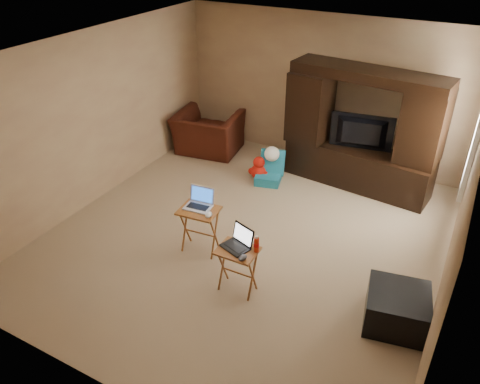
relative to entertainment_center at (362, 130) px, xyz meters
The scene contains 22 objects.
floor 2.47m from the entertainment_center, 113.25° to the right, with size 5.50×5.50×0.00m, color tan.
ceiling 2.75m from the entertainment_center, 113.25° to the right, with size 5.50×5.50×0.00m, color silver.
wall_back 1.15m from the entertainment_center, 143.76° to the left, with size 5.00×5.00×0.00m, color tan.
wall_front 4.93m from the entertainment_center, 100.51° to the right, with size 5.00×5.00×0.00m, color tan.
wall_left 4.00m from the entertainment_center, 148.39° to the right, with size 5.50×5.50×0.00m, color tan.
wall_right 2.65m from the entertainment_center, 52.56° to the right, with size 5.50×5.50×0.00m, color tan.
window_pane 1.73m from the entertainment_center, 18.90° to the right, with size 1.20×1.20×0.00m, color white.
window_frame 1.71m from the entertainment_center, 19.12° to the right, with size 0.06×1.14×1.34m, color white.
entertainment_center is the anchor object (origin of this frame).
television 0.06m from the entertainment_center, 90.00° to the right, with size 0.96×0.13×0.56m, color black.
recliner 2.82m from the entertainment_center, behind, with size 1.13×0.99×0.74m, color #4C1A10.
child_rocker 1.58m from the entertainment_center, 153.75° to the right, with size 0.40×0.45×0.53m, color #1A7290, non-canonical shape.
plush_toy 1.75m from the entertainment_center, 158.31° to the right, with size 0.37×0.31×0.41m, color red, non-canonical shape.
push_toy 0.90m from the entertainment_center, 12.93° to the left, with size 0.60×0.43×0.45m, color blue, non-canonical shape.
ottoman 3.12m from the entertainment_center, 65.57° to the right, with size 0.64×0.64×0.41m, color black.
tray_table_left 3.03m from the entertainment_center, 115.67° to the right, with size 0.49×0.39×0.63m, color #A96829.
tray_table_right 3.21m from the entertainment_center, 99.08° to the right, with size 0.45×0.36×0.59m, color #975C24.
laptop_left 2.96m from the entertainment_center, 116.45° to the right, with size 0.33×0.27×0.24m, color silver.
laptop_right 3.14m from the entertainment_center, 99.86° to the right, with size 0.31×0.26×0.24m, color black.
mouse_left 2.96m from the entertainment_center, 111.76° to the right, with size 0.08×0.13×0.05m, color silver.
mouse_right 3.26m from the entertainment_center, 96.47° to the right, with size 0.08×0.12×0.05m, color #3D3C41.
water_bottle 3.05m from the entertainment_center, 95.66° to the right, with size 0.06×0.06×0.18m, color #B9230B.
Camera 1 is at (2.40, -4.65, 3.83)m, focal length 35.00 mm.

